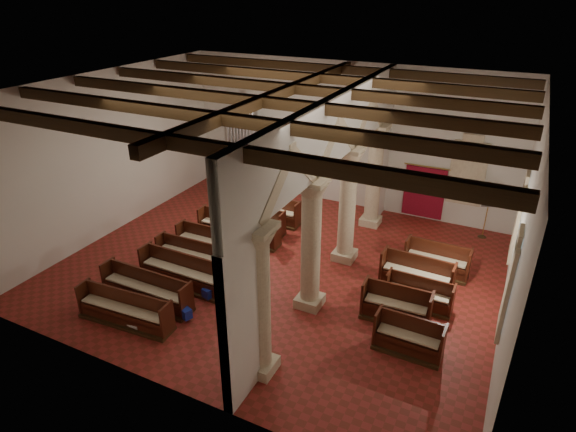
{
  "coord_description": "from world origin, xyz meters",
  "views": [
    {
      "loc": [
        6.45,
        -12.39,
        8.72
      ],
      "look_at": [
        0.09,
        0.5,
        1.73
      ],
      "focal_mm": 30.0,
      "sensor_mm": 36.0,
      "label": 1
    }
  ],
  "objects_px": {
    "nave_pew_0": "(125,313)",
    "processional_banner": "(486,219)",
    "pipe_organ": "(246,161)",
    "lectern": "(267,191)",
    "aisle_pew_0": "(408,341)"
  },
  "relations": [
    {
      "from": "processional_banner",
      "to": "aisle_pew_0",
      "type": "bearing_deg",
      "value": -118.06
    },
    {
      "from": "nave_pew_0",
      "to": "processional_banner",
      "type": "bearing_deg",
      "value": 45.62
    },
    {
      "from": "lectern",
      "to": "nave_pew_0",
      "type": "xyz_separation_m",
      "value": [
        0.41,
        -9.11,
        -0.19
      ]
    },
    {
      "from": "lectern",
      "to": "processional_banner",
      "type": "xyz_separation_m",
      "value": [
        8.89,
        0.79,
        0.25
      ]
    },
    {
      "from": "processional_banner",
      "to": "aisle_pew_0",
      "type": "height_order",
      "value": "processional_banner"
    },
    {
      "from": "aisle_pew_0",
      "to": "nave_pew_0",
      "type": "bearing_deg",
      "value": -161.24
    },
    {
      "from": "pipe_organ",
      "to": "nave_pew_0",
      "type": "relative_size",
      "value": 1.49
    },
    {
      "from": "pipe_organ",
      "to": "lectern",
      "type": "xyz_separation_m",
      "value": [
        1.57,
        -0.96,
        -0.85
      ]
    },
    {
      "from": "nave_pew_0",
      "to": "lectern",
      "type": "bearing_deg",
      "value": 88.76
    },
    {
      "from": "lectern",
      "to": "nave_pew_0",
      "type": "height_order",
      "value": "lectern"
    },
    {
      "from": "pipe_organ",
      "to": "nave_pew_0",
      "type": "xyz_separation_m",
      "value": [
        1.99,
        -10.08,
        -1.04
      ]
    },
    {
      "from": "aisle_pew_0",
      "to": "lectern",
      "type": "bearing_deg",
      "value": 140.46
    },
    {
      "from": "lectern",
      "to": "nave_pew_0",
      "type": "distance_m",
      "value": 9.12
    },
    {
      "from": "lectern",
      "to": "aisle_pew_0",
      "type": "relative_size",
      "value": 0.71
    },
    {
      "from": "pipe_organ",
      "to": "aisle_pew_0",
      "type": "relative_size",
      "value": 2.47
    }
  ]
}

